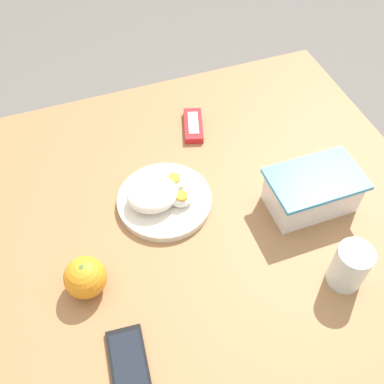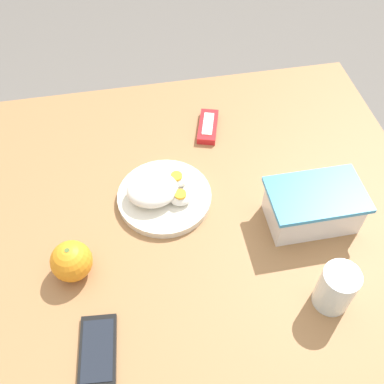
{
  "view_description": "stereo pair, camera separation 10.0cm",
  "coord_description": "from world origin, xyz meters",
  "px_view_note": "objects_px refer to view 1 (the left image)",
  "views": [
    {
      "loc": [
        0.19,
        0.55,
        1.58
      ],
      "look_at": [
        -0.02,
        -0.03,
        0.79
      ],
      "focal_mm": 42.0,
      "sensor_mm": 36.0,
      "label": 1
    },
    {
      "loc": [
        0.09,
        0.58,
        1.58
      ],
      "look_at": [
        -0.02,
        -0.03,
        0.79
      ],
      "focal_mm": 42.0,
      "sensor_mm": 36.0,
      "label": 2
    }
  ],
  "objects_px": {
    "food_container": "(312,193)",
    "rice_plate": "(161,198)",
    "drinking_glass": "(350,266)",
    "candy_bar": "(193,125)",
    "cell_phone": "(129,364)",
    "orange_fruit": "(85,277)"
  },
  "relations": [
    {
      "from": "food_container",
      "to": "cell_phone",
      "type": "bearing_deg",
      "value": 23.82
    },
    {
      "from": "rice_plate",
      "to": "candy_bar",
      "type": "distance_m",
      "value": 0.26
    },
    {
      "from": "orange_fruit",
      "to": "cell_phone",
      "type": "relative_size",
      "value": 0.6
    },
    {
      "from": "candy_bar",
      "to": "cell_phone",
      "type": "distance_m",
      "value": 0.62
    },
    {
      "from": "rice_plate",
      "to": "drinking_glass",
      "type": "relative_size",
      "value": 2.1
    },
    {
      "from": "food_container",
      "to": "candy_bar",
      "type": "distance_m",
      "value": 0.36
    },
    {
      "from": "orange_fruit",
      "to": "candy_bar",
      "type": "height_order",
      "value": "orange_fruit"
    },
    {
      "from": "food_container",
      "to": "rice_plate",
      "type": "height_order",
      "value": "food_container"
    },
    {
      "from": "food_container",
      "to": "rice_plate",
      "type": "relative_size",
      "value": 0.94
    },
    {
      "from": "candy_bar",
      "to": "cell_phone",
      "type": "xyz_separation_m",
      "value": [
        0.31,
        0.53,
        -0.0
      ]
    },
    {
      "from": "food_container",
      "to": "rice_plate",
      "type": "distance_m",
      "value": 0.33
    },
    {
      "from": "candy_bar",
      "to": "drinking_glass",
      "type": "height_order",
      "value": "drinking_glass"
    },
    {
      "from": "rice_plate",
      "to": "food_container",
      "type": "bearing_deg",
      "value": 160.06
    },
    {
      "from": "candy_bar",
      "to": "cell_phone",
      "type": "relative_size",
      "value": 0.9
    },
    {
      "from": "food_container",
      "to": "candy_bar",
      "type": "bearing_deg",
      "value": -63.45
    },
    {
      "from": "candy_bar",
      "to": "cell_phone",
      "type": "bearing_deg",
      "value": 59.45
    },
    {
      "from": "drinking_glass",
      "to": "food_container",
      "type": "bearing_deg",
      "value": -97.6
    },
    {
      "from": "candy_bar",
      "to": "cell_phone",
      "type": "height_order",
      "value": "candy_bar"
    },
    {
      "from": "rice_plate",
      "to": "candy_bar",
      "type": "xyz_separation_m",
      "value": [
        -0.15,
        -0.21,
        -0.01
      ]
    },
    {
      "from": "drinking_glass",
      "to": "rice_plate",
      "type": "bearing_deg",
      "value": -46.63
    },
    {
      "from": "candy_bar",
      "to": "drinking_glass",
      "type": "relative_size",
      "value": 1.22
    },
    {
      "from": "candy_bar",
      "to": "food_container",
      "type": "bearing_deg",
      "value": 116.55
    }
  ]
}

